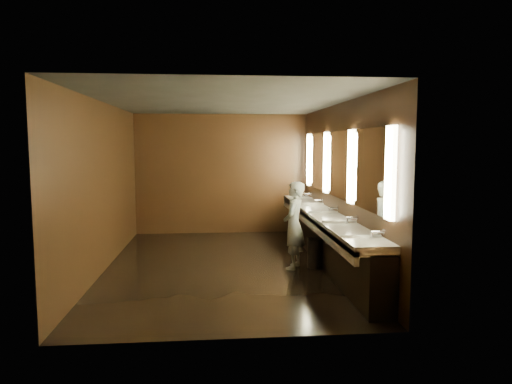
# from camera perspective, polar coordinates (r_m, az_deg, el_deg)

# --- Properties ---
(floor) EXTENTS (6.00, 6.00, 0.00)m
(floor) POSITION_cam_1_polar(r_m,az_deg,el_deg) (8.03, -3.96, -9.18)
(floor) COLOR black
(floor) RESTS_ON ground
(ceiling) EXTENTS (4.00, 6.00, 0.02)m
(ceiling) POSITION_cam_1_polar(r_m,az_deg,el_deg) (7.78, -4.11, 11.15)
(ceiling) COLOR #2D2D2B
(ceiling) RESTS_ON wall_back
(wall_back) EXTENTS (4.00, 0.02, 2.80)m
(wall_back) POSITION_cam_1_polar(r_m,az_deg,el_deg) (10.77, -4.36, 2.26)
(wall_back) COLOR black
(wall_back) RESTS_ON floor
(wall_front) EXTENTS (4.00, 0.02, 2.80)m
(wall_front) POSITION_cam_1_polar(r_m,az_deg,el_deg) (4.80, -3.29, -2.39)
(wall_front) COLOR black
(wall_front) RESTS_ON floor
(wall_left) EXTENTS (0.02, 6.00, 2.80)m
(wall_left) POSITION_cam_1_polar(r_m,az_deg,el_deg) (7.99, -18.52, 0.67)
(wall_left) COLOR black
(wall_left) RESTS_ON floor
(wall_right) EXTENTS (0.02, 6.00, 2.80)m
(wall_right) POSITION_cam_1_polar(r_m,az_deg,el_deg) (8.07, 10.31, 0.93)
(wall_right) COLOR black
(wall_right) RESTS_ON floor
(sink_counter) EXTENTS (0.55, 5.40, 1.01)m
(sink_counter) POSITION_cam_1_polar(r_m,az_deg,el_deg) (8.15, 8.78, -5.43)
(sink_counter) COLOR black
(sink_counter) RESTS_ON floor
(mirror_band) EXTENTS (0.06, 5.03, 1.15)m
(mirror_band) POSITION_cam_1_polar(r_m,az_deg,el_deg) (8.04, 10.22, 3.41)
(mirror_band) COLOR #FFF6BD
(mirror_band) RESTS_ON wall_right
(person) EXTENTS (0.54, 0.63, 1.48)m
(person) POSITION_cam_1_polar(r_m,az_deg,el_deg) (7.73, 4.76, -4.17)
(person) COLOR #8AAACE
(person) RESTS_ON floor
(trash_bin) EXTENTS (0.40, 0.40, 0.51)m
(trash_bin) POSITION_cam_1_polar(r_m,az_deg,el_deg) (7.93, 7.62, -7.53)
(trash_bin) COLOR black
(trash_bin) RESTS_ON floor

